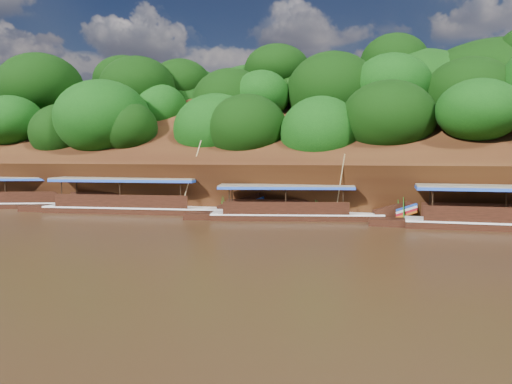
% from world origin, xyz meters
% --- Properties ---
extents(ground, '(160.00, 160.00, 0.00)m').
position_xyz_m(ground, '(0.00, 0.00, 0.00)').
color(ground, black).
rests_on(ground, ground).
extents(riverbank, '(120.00, 30.06, 19.40)m').
position_xyz_m(riverbank, '(-0.01, 22.73, 1.89)').
color(riverbank, black).
rests_on(riverbank, ground).
extents(boat_1, '(13.85, 5.26, 4.94)m').
position_xyz_m(boat_1, '(0.28, 8.31, 0.54)').
color(boat_1, black).
rests_on(boat_1, ground).
extents(boat_2, '(17.29, 4.45, 6.04)m').
position_xyz_m(boat_2, '(-12.02, 8.51, 0.61)').
color(boat_2, black).
rests_on(boat_2, ground).
extents(boat_3, '(14.30, 7.28, 3.08)m').
position_xyz_m(boat_3, '(-23.80, 9.31, 0.59)').
color(boat_3, black).
rests_on(boat_3, ground).
extents(reeds, '(48.96, 2.13, 2.12)m').
position_xyz_m(reeds, '(-2.85, 9.45, 0.87)').
color(reeds, '#206719').
rests_on(reeds, ground).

